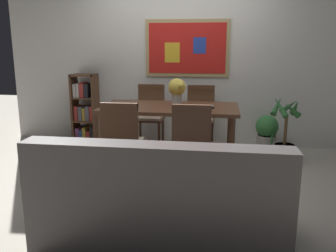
{
  "coord_description": "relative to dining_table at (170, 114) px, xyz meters",
  "views": [
    {
      "loc": [
        0.61,
        -3.79,
        1.47
      ],
      "look_at": [
        0.09,
        -0.23,
        0.65
      ],
      "focal_mm": 38.37,
      "sensor_mm": 36.0,
      "label": 1
    }
  ],
  "objects": [
    {
      "name": "dining_chair_far_left",
      "position": [
        -0.39,
        0.75,
        -0.11
      ],
      "size": [
        0.4,
        0.41,
        0.91
      ],
      "color": "brown",
      "rests_on": "ground_plane"
    },
    {
      "name": "leather_couch",
      "position": [
        0.19,
        -1.76,
        -0.34
      ],
      "size": [
        1.8,
        0.84,
        0.84
      ],
      "color": "#514C4C",
      "rests_on": "ground_plane"
    },
    {
      "name": "dining_chair_near_right",
      "position": [
        0.33,
        -0.73,
        -0.11
      ],
      "size": [
        0.4,
        0.41,
        0.91
      ],
      "color": "brown",
      "rests_on": "ground_plane"
    },
    {
      "name": "wall_back_with_painting",
      "position": [
        -0.01,
        1.11,
        0.65
      ],
      "size": [
        5.2,
        0.14,
        2.6
      ],
      "color": "silver",
      "rests_on": "ground_plane"
    },
    {
      "name": "dining_chair_far_right",
      "position": [
        0.33,
        0.74,
        -0.11
      ],
      "size": [
        0.4,
        0.41,
        0.91
      ],
      "color": "brown",
      "rests_on": "ground_plane"
    },
    {
      "name": "bookshelf",
      "position": [
        -1.4,
        0.86,
        -0.17
      ],
      "size": [
        0.36,
        0.28,
        1.05
      ],
      "color": "brown",
      "rests_on": "ground_plane"
    },
    {
      "name": "dining_chair_near_left",
      "position": [
        -0.38,
        -0.74,
        -0.11
      ],
      "size": [
        0.4,
        0.41,
        0.91
      ],
      "color": "brown",
      "rests_on": "ground_plane"
    },
    {
      "name": "ground_plane",
      "position": [
        -0.01,
        -0.42,
        -0.65
      ],
      "size": [
        12.0,
        12.0,
        0.0
      ],
      "primitive_type": "plane",
      "color": "beige"
    },
    {
      "name": "tv_remote",
      "position": [
        0.51,
        -0.02,
        0.1
      ],
      "size": [
        0.05,
        0.16,
        0.02
      ],
      "color": "black",
      "rests_on": "dining_table"
    },
    {
      "name": "potted_palm",
      "position": [
        1.43,
        0.38,
        -0.35
      ],
      "size": [
        0.38,
        0.4,
        0.85
      ],
      "color": "#B2ADA3",
      "rests_on": "ground_plane"
    },
    {
      "name": "flower_vase",
      "position": [
        0.08,
        0.08,
        0.29
      ],
      "size": [
        0.22,
        0.22,
        0.33
      ],
      "color": "beige",
      "rests_on": "dining_table"
    },
    {
      "name": "dining_table",
      "position": [
        0.0,
        0.0,
        0.0
      ],
      "size": [
        1.63,
        0.86,
        0.74
      ],
      "color": "brown",
      "rests_on": "ground_plane"
    },
    {
      "name": "potted_ivy",
      "position": [
        1.25,
        0.79,
        -0.38
      ],
      "size": [
        0.31,
        0.32,
        0.52
      ],
      "color": "#B2ADA3",
      "rests_on": "ground_plane"
    }
  ]
}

